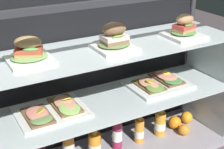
% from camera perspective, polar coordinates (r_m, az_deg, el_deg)
% --- Properties ---
extents(case_frame, '(1.42, 0.45, 0.96)m').
position_cam_1_polar(case_frame, '(1.82, -2.14, 1.31)').
color(case_frame, '#333338').
rests_on(case_frame, ground).
extents(riser_lower_tier, '(1.35, 0.39, 0.33)m').
position_cam_1_polar(riser_lower_tier, '(1.86, -0.00, -9.20)').
color(riser_lower_tier, silver).
rests_on(riser_lower_tier, case_base_deck).
extents(shelf_lower_glass, '(1.37, 0.40, 0.01)m').
position_cam_1_polar(shelf_lower_glass, '(1.77, -0.00, -4.53)').
color(shelf_lower_glass, silver).
rests_on(shelf_lower_glass, riser_lower_tier).
extents(riser_upper_tier, '(1.35, 0.39, 0.29)m').
position_cam_1_polar(riser_upper_tier, '(1.71, -0.00, -0.16)').
color(riser_upper_tier, silver).
rests_on(riser_upper_tier, shelf_lower_glass).
extents(shelf_upper_glass, '(1.37, 0.40, 0.01)m').
position_cam_1_polar(shelf_upper_glass, '(1.65, -0.00, 4.52)').
color(shelf_upper_glass, silver).
rests_on(shelf_upper_glass, riser_upper_tier).
extents(plated_roll_sandwich_mid_right, '(0.19, 0.19, 0.11)m').
position_cam_1_polar(plated_roll_sandwich_mid_right, '(1.50, -13.84, 3.55)').
color(plated_roll_sandwich_mid_right, white).
rests_on(plated_roll_sandwich_mid_right, shelf_upper_glass).
extents(plated_roll_sandwich_near_right_corner, '(0.19, 0.19, 0.13)m').
position_cam_1_polar(plated_roll_sandwich_near_right_corner, '(1.60, 0.39, 5.95)').
color(plated_roll_sandwich_near_right_corner, white).
rests_on(plated_roll_sandwich_near_right_corner, shelf_upper_glass).
extents(plated_roll_sandwich_center, '(0.19, 0.19, 0.12)m').
position_cam_1_polar(plated_roll_sandwich_center, '(1.83, 12.07, 7.52)').
color(plated_roll_sandwich_center, white).
rests_on(plated_roll_sandwich_center, shelf_upper_glass).
extents(open_sandwich_tray_mid_left, '(0.34, 0.28, 0.06)m').
position_cam_1_polar(open_sandwich_tray_mid_left, '(1.67, -10.02, -6.03)').
color(open_sandwich_tray_mid_left, white).
rests_on(open_sandwich_tray_mid_left, shelf_lower_glass).
extents(open_sandwich_tray_mid_right, '(0.34, 0.26, 0.06)m').
position_cam_1_polar(open_sandwich_tray_mid_right, '(1.94, 7.96, -1.38)').
color(open_sandwich_tray_mid_right, white).
rests_on(open_sandwich_tray_mid_right, shelf_lower_glass).
extents(juice_bottle_back_center, '(0.06, 0.06, 0.24)m').
position_cam_1_polar(juice_bottle_back_center, '(1.85, -7.35, -12.04)').
color(juice_bottle_back_center, orange).
rests_on(juice_bottle_back_center, case_base_deck).
extents(juice_bottle_near_post, '(0.07, 0.07, 0.21)m').
position_cam_1_polar(juice_bottle_near_post, '(1.90, -2.94, -11.73)').
color(juice_bottle_near_post, orange).
rests_on(juice_bottle_near_post, case_base_deck).
extents(juice_bottle_front_right_end, '(0.06, 0.06, 0.23)m').
position_cam_1_polar(juice_bottle_front_right_end, '(1.95, 0.90, -9.99)').
color(juice_bottle_front_right_end, '#9C2144').
rests_on(juice_bottle_front_right_end, case_base_deck).
extents(juice_bottle_front_fourth, '(0.06, 0.06, 0.20)m').
position_cam_1_polar(juice_bottle_front_fourth, '(2.02, 4.63, -9.34)').
color(juice_bottle_front_fourth, orange).
rests_on(juice_bottle_front_fourth, case_base_deck).
extents(juice_bottle_tucked_behind, '(0.07, 0.07, 0.21)m').
position_cam_1_polar(juice_bottle_tucked_behind, '(2.10, 8.12, -8.04)').
color(juice_bottle_tucked_behind, orange).
rests_on(juice_bottle_tucked_behind, case_base_deck).
extents(orange_fruit_beside_bottles, '(0.08, 0.08, 0.08)m').
position_cam_1_polar(orange_fruit_beside_bottles, '(2.27, 12.48, -7.08)').
color(orange_fruit_beside_bottles, orange).
rests_on(orange_fruit_beside_bottles, case_base_deck).
extents(orange_fruit_near_left_post, '(0.08, 0.08, 0.08)m').
position_cam_1_polar(orange_fruit_near_left_post, '(2.19, 10.56, -7.96)').
color(orange_fruit_near_left_post, orange).
rests_on(orange_fruit_near_left_post, case_base_deck).
extents(orange_fruit_rolled_forward, '(0.07, 0.07, 0.07)m').
position_cam_1_polar(orange_fruit_rolled_forward, '(2.15, 12.06, -9.10)').
color(orange_fruit_rolled_forward, orange).
rests_on(orange_fruit_rolled_forward, case_base_deck).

